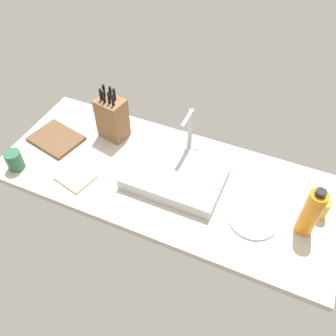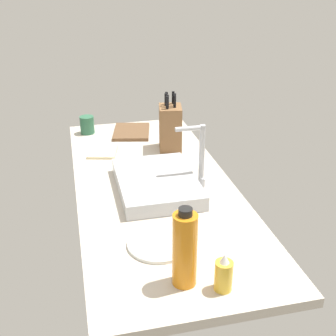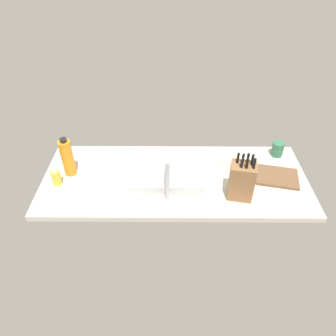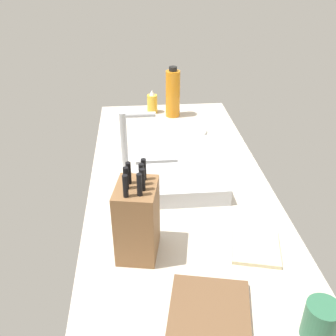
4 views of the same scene
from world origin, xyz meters
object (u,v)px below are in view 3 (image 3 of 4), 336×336
soap_bottle (56,177)px  coffee_mug (278,149)px  sink_basin (166,174)px  faucet (167,178)px  dinner_plate (104,169)px  water_bottle (67,157)px  cutting_board (277,177)px  dish_towel (233,159)px  knife_block (242,181)px

soap_bottle → coffee_mug: bearing=-167.8°
sink_basin → faucet: (-0.83, 18.68, 12.69)cm
soap_bottle → dinner_plate: size_ratio=0.57×
water_bottle → cutting_board: bearing=178.2°
water_bottle → dish_towel: bearing=-172.1°
sink_basin → cutting_board: size_ratio=1.77×
water_bottle → dinner_plate: water_bottle is taller
soap_bottle → water_bottle: (-5.45, -10.42, 6.91)cm
water_bottle → dish_towel: size_ratio=1.61×
knife_block → dinner_plate: bearing=-5.5°
dinner_plate → coffee_mug: (-114.53, -16.68, 4.29)cm
faucet → knife_block: knife_block is taller
knife_block → dish_towel: bearing=-82.4°
faucet → knife_block: bearing=-176.5°
knife_block → cutting_board: (-26.31, -16.25, -10.72)cm
water_bottle → knife_block: bearing=168.9°
sink_basin → dinner_plate: (39.82, -7.51, -2.43)cm
soap_bottle → dish_towel: soap_bottle is taller
soap_bottle → coffee_mug: size_ratio=1.27×
sink_basin → water_bottle: (60.40, -4.13, 9.20)cm
cutting_board → soap_bottle: size_ratio=2.04×
dish_towel → knife_block: bearing=87.1°
knife_block → soap_bottle: 109.06cm
sink_basin → faucet: size_ratio=1.67×
sink_basin → coffee_mug: (-74.71, -24.19, 1.86)cm
faucet → dinner_plate: (40.65, -26.18, -15.12)cm
sink_basin → water_bottle: 61.23cm
sink_basin → cutting_board: sink_basin is taller
soap_bottle → dish_towel: size_ratio=0.77×
soap_bottle → dinner_plate: 29.84cm
dinner_plate → coffee_mug: 115.82cm
faucet → dish_towel: (-43.49, -37.25, -15.12)cm
soap_bottle → dinner_plate: bearing=-152.1°
dish_towel → water_bottle: bearing=7.9°
faucet → soap_bottle: (66.68, -12.38, -10.40)cm
sink_basin → water_bottle: size_ratio=1.74×
sink_basin → dish_towel: 48.12cm
faucet → coffee_mug: (-73.88, -42.86, -10.83)cm
faucet → water_bottle: bearing=-20.4°
sink_basin → dinner_plate: bearing=-10.7°
coffee_mug → water_bottle: bearing=8.4°
dinner_plate → coffee_mug: bearing=-171.7°
sink_basin → coffee_mug: 78.55cm
sink_basin → dish_towel: sink_basin is taller
cutting_board → dish_towel: 30.73cm
dish_towel → coffee_mug: (-30.39, -5.61, 4.29)cm
cutting_board → coffee_mug: (-5.82, -24.06, 3.99)cm
cutting_board → dinner_plate: 108.96cm
cutting_board → water_bottle: (129.29, -3.99, 11.33)cm
knife_block → coffee_mug: bearing=-118.0°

